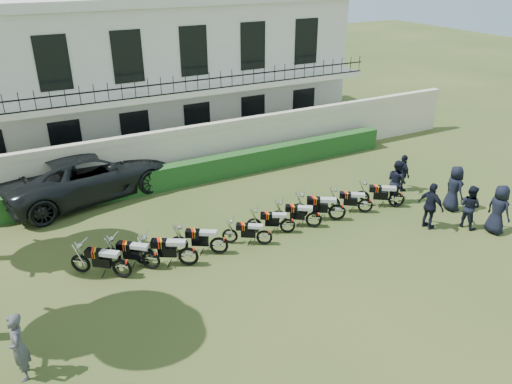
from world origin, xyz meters
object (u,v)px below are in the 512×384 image
(motorcycle_5, at_px, (288,222))
(motorcycle_7, at_px, (337,208))
(suv, at_px, (88,174))
(motorcycle_1, at_px, (151,256))
(officer_2, at_px, (431,206))
(officer_5, at_px, (403,173))
(motorcycle_3, at_px, (219,241))
(officer_1, at_px, (470,207))
(motorcycle_8, at_px, (366,202))
(motorcycle_6, at_px, (314,216))
(officer_0, at_px, (498,209))
(motorcycle_2, at_px, (188,252))
(inspector, at_px, (18,347))
(officer_4, at_px, (397,181))
(motorcycle_4, at_px, (264,234))
(motorcycle_0, at_px, (122,264))
(motorcycle_9, at_px, (397,196))
(officer_3, at_px, (454,188))

(motorcycle_5, bearing_deg, motorcycle_7, -61.67)
(suv, bearing_deg, motorcycle_1, 173.43)
(officer_2, relative_size, officer_5, 1.11)
(motorcycle_3, distance_m, motorcycle_7, 4.83)
(motorcycle_5, relative_size, officer_2, 0.89)
(motorcycle_7, distance_m, officer_1, 4.71)
(motorcycle_8, bearing_deg, motorcycle_6, 125.55)
(motorcycle_5, xyz_separation_m, officer_1, (6.04, -2.61, 0.37))
(motorcycle_3, xyz_separation_m, suv, (-2.86, 6.64, 0.46))
(motorcycle_5, xyz_separation_m, officer_0, (6.59, -3.37, 0.47))
(motorcycle_5, bearing_deg, motorcycle_2, 124.59)
(motorcycle_2, distance_m, motorcycle_5, 3.88)
(motorcycle_5, bearing_deg, inspector, 137.57)
(motorcycle_8, bearing_deg, officer_4, -47.99)
(motorcycle_3, relative_size, motorcycle_7, 0.95)
(motorcycle_1, height_order, motorcycle_3, motorcycle_3)
(motorcycle_2, bearing_deg, motorcycle_6, -57.07)
(officer_1, xyz_separation_m, officer_2, (-1.32, 0.58, 0.07))
(motorcycle_8, distance_m, suv, 11.15)
(motorcycle_8, relative_size, officer_2, 0.88)
(motorcycle_4, distance_m, officer_2, 6.11)
(motorcycle_1, bearing_deg, motorcycle_7, -51.96)
(motorcycle_1, xyz_separation_m, motorcycle_4, (3.86, -0.36, -0.05))
(motorcycle_0, xyz_separation_m, motorcycle_4, (4.78, -0.32, -0.07))
(motorcycle_2, xyz_separation_m, officer_4, (8.99, 0.51, 0.36))
(motorcycle_0, xyz_separation_m, motorcycle_7, (8.00, -0.05, 0.01))
(motorcycle_2, relative_size, motorcycle_6, 1.16)
(motorcycle_0, distance_m, officer_4, 11.03)
(motorcycle_0, relative_size, officer_4, 0.92)
(motorcycle_2, bearing_deg, officer_4, -56.65)
(motorcycle_6, distance_m, suv, 9.36)
(motorcycle_9, distance_m, officer_0, 3.63)
(motorcycle_5, distance_m, motorcycle_8, 3.44)
(motorcycle_7, height_order, officer_2, officer_2)
(motorcycle_1, height_order, officer_1, officer_1)
(motorcycle_7, bearing_deg, officer_5, -45.47)
(suv, xyz_separation_m, officer_5, (11.67, -5.63, -0.16))
(motorcycle_0, xyz_separation_m, officer_1, (11.94, -2.61, 0.31))
(motorcycle_3, height_order, inspector, inspector)
(motorcycle_1, relative_size, officer_3, 0.87)
(officer_1, bearing_deg, motorcycle_3, 64.33)
(motorcycle_1, distance_m, motorcycle_2, 1.17)
(motorcycle_2, distance_m, motorcycle_6, 4.92)
(motorcycle_6, bearing_deg, motorcycle_5, 120.06)
(motorcycle_5, bearing_deg, motorcycle_3, 122.79)
(motorcycle_3, bearing_deg, inspector, 145.18)
(motorcycle_1, xyz_separation_m, motorcycle_7, (7.08, -0.09, 0.03))
(motorcycle_5, xyz_separation_m, motorcycle_7, (2.10, -0.05, 0.08))
(motorcycle_0, bearing_deg, motorcycle_6, -51.87)
(motorcycle_1, distance_m, motorcycle_5, 4.97)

